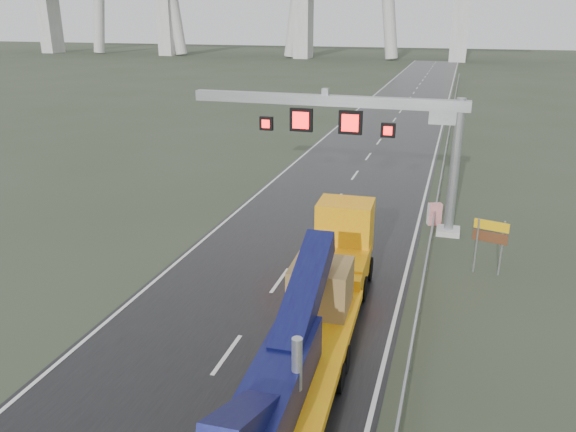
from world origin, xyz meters
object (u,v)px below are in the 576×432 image
(sign_gantry, at_px, (364,125))
(striped_barrier, at_px, (434,214))
(heavy_haul_truck, at_px, (314,311))
(exit_sign_pair, at_px, (490,236))

(sign_gantry, height_order, striped_barrier, sign_gantry)
(heavy_haul_truck, xyz_separation_m, exit_sign_pair, (5.90, 8.40, 0.18))
(striped_barrier, bearing_deg, sign_gantry, 176.39)
(heavy_haul_truck, relative_size, exit_sign_pair, 6.97)
(exit_sign_pair, relative_size, striped_barrier, 2.10)
(exit_sign_pair, distance_m, striped_barrier, 6.47)
(heavy_haul_truck, distance_m, striped_barrier, 14.61)
(heavy_haul_truck, relative_size, striped_barrier, 14.62)
(heavy_haul_truck, bearing_deg, exit_sign_pair, 52.66)
(heavy_haul_truck, height_order, exit_sign_pair, heavy_haul_truck)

